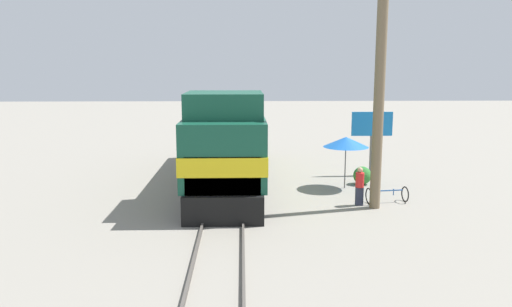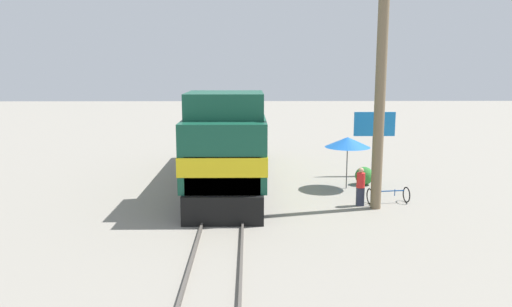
{
  "view_description": "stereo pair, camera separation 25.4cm",
  "coord_description": "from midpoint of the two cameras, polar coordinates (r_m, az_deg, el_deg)",
  "views": [
    {
      "loc": [
        0.69,
        -21.53,
        5.59
      ],
      "look_at": [
        1.2,
        -3.64,
        2.45
      ],
      "focal_mm": 35.0,
      "sensor_mm": 36.0,
      "label": 1
    },
    {
      "loc": [
        0.94,
        -21.54,
        5.59
      ],
      "look_at": [
        1.2,
        -3.64,
        2.45
      ],
      "focal_mm": 35.0,
      "sensor_mm": 36.0,
      "label": 2
    }
  ],
  "objects": [
    {
      "name": "billboard_sign",
      "position": [
        26.37,
        12.84,
        2.89
      ],
      "size": [
        2.12,
        0.12,
        3.29
      ],
      "color": "#595959",
      "rests_on": "ground_plane"
    },
    {
      "name": "vendor_umbrella",
      "position": [
        23.21,
        9.93,
        1.31
      ],
      "size": [
        2.07,
        2.07,
        2.4
      ],
      "color": "#4C4C4C",
      "rests_on": "ground_plane"
    },
    {
      "name": "rail_far",
      "position": [
        22.23,
        -1.85,
        -4.43
      ],
      "size": [
        0.08,
        42.43,
        0.15
      ],
      "primitive_type": "cube",
      "color": "#4C4742",
      "rests_on": "ground_plane"
    },
    {
      "name": "utility_pole",
      "position": [
        19.86,
        13.66,
        9.39
      ],
      "size": [
        1.8,
        0.41,
        10.88
      ],
      "color": "#726047",
      "rests_on": "ground_plane"
    },
    {
      "name": "person_bystander",
      "position": [
        20.64,
        11.42,
        -3.55
      ],
      "size": [
        0.34,
        0.34,
        1.58
      ],
      "color": "#2D3347",
      "rests_on": "ground_plane"
    },
    {
      "name": "rail_near",
      "position": [
        22.28,
        -5.55,
        -4.44
      ],
      "size": [
        0.08,
        42.43,
        0.15
      ],
      "primitive_type": "cube",
      "color": "#4C4742",
      "rests_on": "ground_plane"
    },
    {
      "name": "locomotive",
      "position": [
        23.96,
        -3.57,
        1.19
      ],
      "size": [
        3.23,
        14.39,
        4.58
      ],
      "color": "black",
      "rests_on": "ground_plane"
    },
    {
      "name": "ground_plane",
      "position": [
        22.26,
        -3.7,
        -4.63
      ],
      "size": [
        120.0,
        120.0,
        0.0
      ],
      "primitive_type": "plane",
      "color": "gray"
    },
    {
      "name": "bicycle",
      "position": [
        21.4,
        14.42,
        -4.59
      ],
      "size": [
        1.72,
        0.87,
        0.66
      ],
      "rotation": [
        0.0,
        0.0,
        1.71
      ],
      "color": "black",
      "rests_on": "ground_plane"
    },
    {
      "name": "shrub_cluster",
      "position": [
        24.41,
        11.76,
        -2.47
      ],
      "size": [
        0.87,
        0.87,
        0.87
      ],
      "primitive_type": "sphere",
      "color": "#2D722D",
      "rests_on": "ground_plane"
    }
  ]
}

